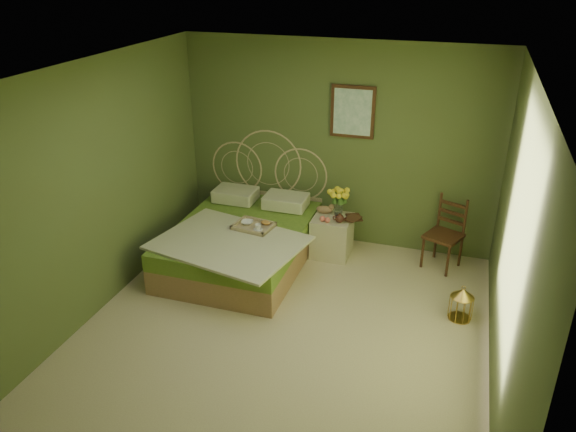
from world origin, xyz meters
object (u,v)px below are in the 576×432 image
(nightstand, at_px, (333,229))
(chair, at_px, (445,228))
(bed, at_px, (243,239))
(birdcage, at_px, (461,304))

(nightstand, xyz_separation_m, chair, (1.34, 0.17, 0.14))
(bed, xyz_separation_m, chair, (2.35, 0.68, 0.18))
(bed, height_order, nightstand, bed)
(chair, height_order, birdcage, chair)
(nightstand, relative_size, chair, 1.08)
(bed, bearing_deg, birdcage, -9.62)
(nightstand, relative_size, birdcage, 2.63)
(chair, bearing_deg, nightstand, -149.59)
(chair, xyz_separation_m, birdcage, (0.28, -1.12, -0.31))
(bed, relative_size, chair, 2.58)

